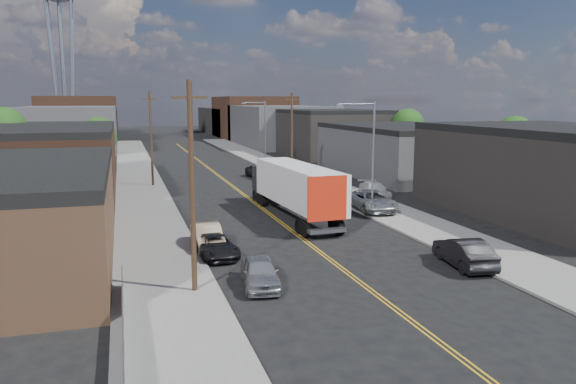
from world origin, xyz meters
TOP-DOWN VIEW (x-y plane):
  - ground at (0.00, 60.00)m, footprint 260.00×260.00m
  - centerline at (0.00, 45.00)m, footprint 0.32×120.00m
  - sidewalk_left at (-9.50, 45.00)m, footprint 5.00×140.00m
  - sidewalk_right at (9.50, 45.00)m, footprint 5.00×140.00m
  - warehouse_brown at (-18.00, 44.00)m, footprint 12.00×26.00m
  - industrial_right_a at (21.99, 20.00)m, footprint 14.00×22.00m
  - industrial_right_b at (22.00, 46.00)m, footprint 14.00×24.00m
  - industrial_right_c at (22.00, 72.00)m, footprint 14.00×22.00m
  - skyline_left_a at (-20.00, 95.00)m, footprint 16.00×30.00m
  - skyline_right_a at (20.00, 95.00)m, footprint 16.00×30.00m
  - skyline_left_b at (-20.00, 120.00)m, footprint 16.00×26.00m
  - skyline_right_b at (20.00, 120.00)m, footprint 16.00×26.00m
  - skyline_left_c at (-20.00, 140.00)m, footprint 16.00×40.00m
  - skyline_right_c at (20.00, 140.00)m, footprint 16.00×40.00m
  - streetlight_near at (7.60, 25.00)m, footprint 3.39×0.25m
  - streetlight_far at (7.60, 60.00)m, footprint 3.39×0.25m
  - utility_pole_left_near at (-8.20, 10.00)m, footprint 1.60×0.26m
  - utility_pole_left_far at (-8.20, 45.00)m, footprint 1.60×0.26m
  - utility_pole_right at (8.20, 48.00)m, footprint 1.60×0.26m
  - chainlink_fence at (-11.50, 3.50)m, footprint 0.05×16.00m
  - tree_left_mid at (-23.94, 55.00)m, footprint 5.10×5.04m
  - tree_left_far at (-13.94, 62.00)m, footprint 4.35×4.20m
  - tree_right_near at (30.06, 36.00)m, footprint 4.60×4.48m
  - tree_right_far at (30.06, 60.00)m, footprint 4.85×4.76m
  - semi_truck at (1.50, 25.99)m, footprint 3.48×16.25m
  - car_left_a at (-5.00, 10.00)m, footprint 2.29×4.53m
  - car_left_b at (-6.40, 18.00)m, footprint 1.65×4.67m
  - car_left_c at (-6.23, 16.00)m, footprint 2.52×4.75m
  - car_right_oncoming at (6.60, 10.10)m, footprint 2.38×5.11m
  - car_right_lot_a at (8.20, 25.49)m, footprint 2.89×5.98m
  - car_right_lot_b at (11.00, 30.96)m, footprint 2.65×5.23m
  - car_right_lot_c at (8.20, 34.00)m, footprint 2.37×4.79m
  - car_ahead_truck at (4.50, 48.08)m, footprint 3.13×5.78m

SIDE VIEW (x-z plane):
  - ground at x=0.00m, z-range 0.00..0.00m
  - centerline at x=0.00m, z-range 0.00..0.01m
  - sidewalk_left at x=-9.50m, z-range 0.00..0.15m
  - sidewalk_right at x=9.50m, z-range 0.00..0.15m
  - car_left_c at x=-6.23m, z-range 0.00..1.27m
  - chainlink_fence at x=-11.50m, z-range 0.04..1.27m
  - car_left_a at x=-5.00m, z-range 0.00..1.48m
  - car_left_b at x=-6.40m, z-range 0.00..1.54m
  - car_ahead_truck at x=4.50m, z-range 0.00..1.54m
  - car_right_oncoming at x=6.60m, z-range 0.00..1.62m
  - car_right_lot_b at x=11.00m, z-range 0.15..1.60m
  - car_right_lot_c at x=8.20m, z-range 0.15..1.72m
  - car_right_lot_a at x=8.20m, z-range 0.15..1.79m
  - semi_truck at x=1.50m, z-range 0.29..4.52m
  - industrial_right_b at x=22.00m, z-range 0.00..6.10m
  - warehouse_brown at x=-18.00m, z-range 0.00..6.60m
  - skyline_left_c at x=-20.00m, z-range 0.00..7.00m
  - skyline_right_c at x=20.00m, z-range 0.00..7.00m
  - industrial_right_a at x=21.99m, z-range 0.00..7.10m
  - industrial_right_c at x=22.00m, z-range 0.00..7.60m
  - skyline_left_a at x=-20.00m, z-range 0.00..8.00m
  - skyline_right_a at x=20.00m, z-range 0.00..8.00m
  - tree_left_far at x=-13.94m, z-range 1.08..8.05m
  - tree_right_near at x=30.06m, z-range 1.15..8.59m
  - skyline_left_b at x=-20.00m, z-range 0.00..10.00m
  - skyline_right_b at x=20.00m, z-range 0.00..10.00m
  - utility_pole_left_near at x=-8.20m, z-range 0.14..10.14m
  - utility_pole_left_far at x=-8.20m, z-range 0.14..10.14m
  - utility_pole_right at x=8.20m, z-range 0.14..10.14m
  - tree_right_far at x=30.06m, z-range 1.22..9.13m
  - streetlight_near at x=7.60m, z-range 0.83..9.83m
  - streetlight_far at x=7.60m, z-range 0.83..9.83m
  - tree_left_mid at x=-23.94m, z-range 1.30..9.67m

